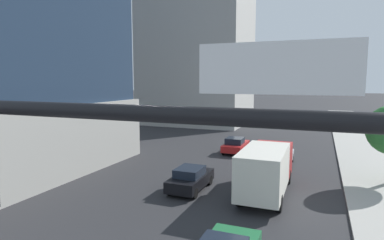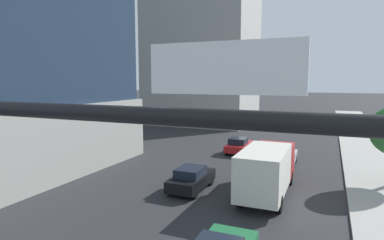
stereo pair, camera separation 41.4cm
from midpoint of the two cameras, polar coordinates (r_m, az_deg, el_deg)
name	(u,v)px [view 1 (the left image)]	position (r m, az deg, el deg)	size (l,w,h in m)	color
construction_building	(198,4)	(53.88, 0.82, 19.67)	(27.63, 16.09, 44.25)	#B2AFA8
car_silver	(281,156)	(27.26, 14.85, -6.15)	(1.75, 4.07, 1.46)	#B7B7BC
car_black	(190,179)	(20.57, -0.86, -10.24)	(1.80, 4.01, 1.46)	black
car_red	(236,145)	(31.13, 7.26, -4.39)	(1.82, 4.03, 1.47)	red
box_truck	(266,167)	(19.85, 12.31, -8.14)	(2.37, 7.31, 2.98)	#B21E1E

